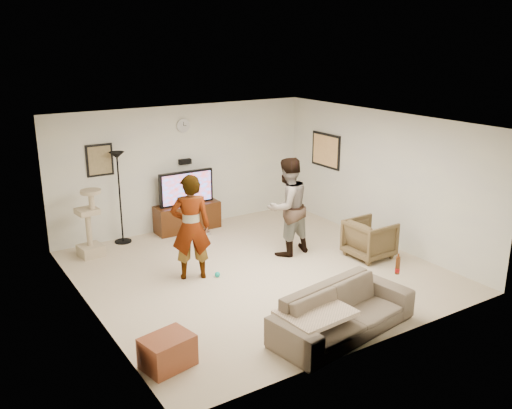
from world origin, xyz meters
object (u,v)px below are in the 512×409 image
person_left (191,227)px  beer_bottle (398,265)px  armchair (370,239)px  tv_stand (187,217)px  tv (186,188)px  side_table (168,352)px  floor_lamp (120,198)px  person_right (287,207)px  cat_tree (88,223)px  sofa (343,311)px

person_left → beer_bottle: (1.87, -2.65, -0.13)m
armchair → tv_stand: bearing=33.5°
tv_stand → tv: tv is taller
beer_bottle → side_table: beer_bottle is taller
floor_lamp → person_right: (2.32, -2.16, 0.01)m
floor_lamp → armchair: bearing=-41.6°
side_table → armchair: bearing=15.7°
beer_bottle → armchair: size_ratio=0.33×
beer_bottle → armchair: 2.16m
person_right → tv: bearing=-72.2°
person_right → cat_tree: bearing=-37.1°
tv_stand → beer_bottle: 4.92m
tv → person_right: bearing=-65.7°
floor_lamp → person_right: size_ratio=0.99×
tv_stand → floor_lamp: size_ratio=0.76×
person_right → beer_bottle: (-0.04, -2.68, -0.15)m
beer_bottle → side_table: (-3.25, 0.51, -0.54)m
floor_lamp → person_left: bearing=-79.4°
tv → beer_bottle: (0.93, -4.80, -0.15)m
person_left → beer_bottle: 3.25m
cat_tree → person_left: size_ratio=0.71×
sofa → armchair: 2.78m
floor_lamp → cat_tree: bearing=-153.4°
side_table → floor_lamp: bearing=77.4°
sofa → armchair: armchair is taller
side_table → cat_tree: bearing=86.5°
person_right → armchair: (1.15, -0.92, -0.55)m
person_left → cat_tree: bearing=-36.8°
person_right → armchair: 1.57m
sofa → beer_bottle: bearing=-8.8°
tv_stand → floor_lamp: 1.48m
person_left → sofa: 2.86m
tv → beer_bottle: 4.90m
person_left → sofa: (0.91, -2.65, -0.56)m
person_right → armchair: person_right is taller
tv_stand → floor_lamp: (-1.36, 0.03, 0.60)m
cat_tree → sofa: cat_tree is taller
cat_tree → armchair: 5.00m
tv_stand → side_table: 4.88m
tv_stand → beer_bottle: beer_bottle is taller
tv_stand → beer_bottle: (0.93, -4.80, 0.46)m
person_right → side_table: size_ratio=3.04×
person_right → tv_stand: bearing=-72.2°
floor_lamp → side_table: 4.49m
cat_tree → sofa: size_ratio=0.59×
tv_stand → armchair: armchair is taller
side_table → beer_bottle: bearing=-8.9°
tv_stand → sofa: (-0.04, -4.80, 0.03)m
person_left → tv_stand: bearing=-92.5°
person_left → person_right: size_ratio=0.98×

